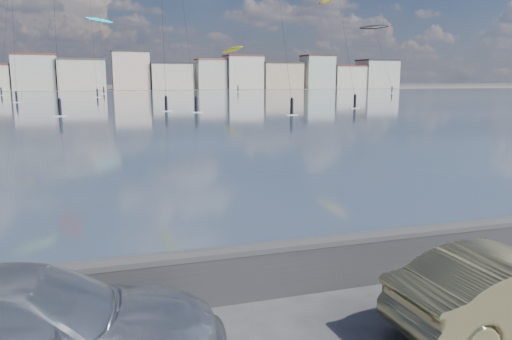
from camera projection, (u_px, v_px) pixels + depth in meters
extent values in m
cube|color=#2B3A52|center=(107.00, 101.00, 92.41)|extent=(500.00, 177.00, 0.00)
cube|color=#4C473D|center=(100.00, 89.00, 194.03)|extent=(500.00, 60.00, 0.00)
cube|color=#28282B|center=(226.00, 279.00, 9.16)|extent=(400.00, 0.35, 0.90)
cylinder|color=#28282B|center=(226.00, 255.00, 9.08)|extent=(400.00, 0.36, 0.36)
cube|color=beige|center=(35.00, 73.00, 173.38)|extent=(14.00, 11.00, 12.00)
cube|color=brown|center=(34.00, 54.00, 172.25)|extent=(14.28, 11.22, 0.60)
cube|color=beige|center=(82.00, 75.00, 178.17)|extent=(16.00, 13.00, 10.50)
cube|color=#4C423D|center=(81.00, 59.00, 177.17)|extent=(16.32, 13.26, 0.60)
cube|color=beige|center=(131.00, 71.00, 183.01)|extent=(13.00, 10.00, 13.50)
cube|color=#383330|center=(130.00, 52.00, 181.73)|extent=(13.26, 10.20, 0.60)
cube|color=beige|center=(171.00, 77.00, 187.72)|extent=(15.00, 12.00, 9.50)
cube|color=#2D2D33|center=(170.00, 63.00, 186.81)|extent=(15.30, 12.24, 0.60)
cube|color=beige|center=(211.00, 75.00, 192.24)|extent=(11.00, 9.00, 11.00)
cube|color=brown|center=(211.00, 60.00, 191.19)|extent=(11.22, 9.18, 0.60)
cube|color=beige|center=(243.00, 73.00, 196.01)|extent=(14.00, 11.00, 12.50)
cube|color=brown|center=(243.00, 56.00, 194.83)|extent=(14.28, 11.22, 0.60)
cube|color=#CCB293|center=(280.00, 76.00, 200.89)|extent=(16.00, 12.00, 10.00)
cube|color=#383330|center=(280.00, 63.00, 199.93)|extent=(16.32, 12.24, 0.60)
cube|color=#B7C6BC|center=(317.00, 73.00, 205.57)|extent=(12.00, 10.00, 13.00)
cube|color=#562D23|center=(318.00, 56.00, 204.35)|extent=(12.24, 10.20, 0.60)
cube|color=beige|center=(347.00, 78.00, 209.99)|extent=(14.00, 11.00, 9.00)
cube|color=brown|center=(347.00, 66.00, 209.12)|extent=(14.28, 11.22, 0.60)
cube|color=beige|center=(377.00, 75.00, 214.12)|extent=(15.00, 12.00, 11.50)
cube|color=#2D2D33|center=(378.00, 60.00, 213.02)|extent=(15.30, 12.24, 0.60)
imported|color=silver|center=(23.00, 331.00, 6.59)|extent=(5.66, 2.88, 1.57)
ellipsoid|color=yellow|center=(232.00, 50.00, 161.73)|extent=(7.19, 6.43, 3.20)
cube|color=white|center=(238.00, 92.00, 155.20)|extent=(1.40, 0.42, 0.08)
cylinder|color=black|center=(238.00, 89.00, 155.04)|extent=(0.36, 0.36, 1.70)
sphere|color=black|center=(238.00, 86.00, 154.88)|extent=(0.28, 0.28, 0.28)
cylinder|color=black|center=(235.00, 68.00, 158.35)|extent=(0.88, 9.29, 12.11)
cube|color=white|center=(17.00, 102.00, 86.41)|extent=(1.40, 0.42, 0.08)
cylinder|color=black|center=(16.00, 97.00, 86.25)|extent=(0.36, 0.36, 1.70)
sphere|color=black|center=(16.00, 92.00, 86.09)|extent=(0.28, 0.28, 0.28)
cylinder|color=black|center=(13.00, 11.00, 90.67)|extent=(0.96, 15.63, 29.69)
cube|color=white|center=(2.00, 95.00, 122.54)|extent=(1.40, 0.42, 0.08)
cylinder|color=black|center=(1.00, 92.00, 122.38)|extent=(0.36, 0.36, 1.70)
sphere|color=black|center=(1.00, 88.00, 122.21)|extent=(0.28, 0.28, 0.28)
cylinder|color=black|center=(5.00, 43.00, 126.59)|extent=(1.52, 13.22, 23.61)
ellipsoid|color=black|center=(374.00, 27.00, 143.58)|extent=(10.56, 4.09, 2.68)
cube|color=white|center=(392.00, 93.00, 140.99)|extent=(1.40, 0.42, 0.08)
cylinder|color=black|center=(392.00, 90.00, 140.83)|extent=(0.36, 0.36, 1.70)
sphere|color=black|center=(392.00, 87.00, 140.66)|extent=(0.28, 0.28, 0.28)
cylinder|color=black|center=(383.00, 58.00, 142.17)|extent=(2.32, 7.13, 17.44)
ellipsoid|color=#19BFBF|center=(99.00, 20.00, 138.28)|extent=(9.65, 9.60, 2.07)
cube|color=white|center=(104.00, 94.00, 135.81)|extent=(1.40, 0.42, 0.08)
cylinder|color=black|center=(104.00, 90.00, 135.65)|extent=(0.36, 0.36, 1.70)
sphere|color=black|center=(104.00, 87.00, 135.49)|extent=(0.28, 0.28, 0.28)
cylinder|color=black|center=(101.00, 54.00, 136.93)|extent=(0.17, 6.56, 18.76)
cube|color=white|center=(292.00, 115.00, 56.32)|extent=(1.40, 0.42, 0.08)
cylinder|color=black|center=(292.00, 107.00, 56.16)|extent=(0.36, 0.36, 1.70)
sphere|color=black|center=(292.00, 99.00, 55.99)|extent=(0.28, 0.28, 0.28)
cube|color=white|center=(98.00, 97.00, 109.49)|extent=(1.40, 0.42, 0.08)
cylinder|color=black|center=(97.00, 93.00, 109.33)|extent=(0.36, 0.36, 1.70)
sphere|color=black|center=(97.00, 89.00, 109.17)|extent=(0.28, 0.28, 0.28)
cylinder|color=black|center=(91.00, 8.00, 110.76)|extent=(0.79, 10.49, 36.55)
cube|color=white|center=(196.00, 112.00, 60.76)|extent=(1.40, 0.42, 0.08)
cylinder|color=black|center=(196.00, 105.00, 60.60)|extent=(0.36, 0.36, 1.70)
sphere|color=black|center=(196.00, 97.00, 60.44)|extent=(0.28, 0.28, 0.28)
cylinder|color=black|center=(512.00, 10.00, 94.22)|extent=(3.08, 14.71, 31.06)
cube|color=white|center=(166.00, 111.00, 62.98)|extent=(1.40, 0.42, 0.08)
cylinder|color=black|center=(166.00, 104.00, 62.81)|extent=(0.36, 0.36, 1.70)
sphere|color=black|center=(166.00, 97.00, 62.65)|extent=(0.28, 0.28, 0.28)
cylinder|color=black|center=(163.00, 20.00, 68.38)|extent=(1.89, 15.58, 21.43)
cube|color=white|center=(355.00, 108.00, 69.04)|extent=(1.40, 0.42, 0.08)
cylinder|color=black|center=(355.00, 102.00, 68.88)|extent=(0.36, 0.36, 1.70)
sphere|color=black|center=(355.00, 95.00, 68.72)|extent=(0.28, 0.28, 0.28)
cylinder|color=black|center=(346.00, 43.00, 72.90)|extent=(2.53, 10.98, 15.78)
cube|color=white|center=(60.00, 116.00, 54.65)|extent=(1.40, 0.42, 0.08)
cylinder|color=black|center=(60.00, 108.00, 54.49)|extent=(0.36, 0.36, 1.70)
sphere|color=black|center=(59.00, 99.00, 54.33)|extent=(0.28, 0.28, 0.28)
cylinder|color=black|center=(56.00, 37.00, 60.25)|extent=(0.78, 15.66, 15.42)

